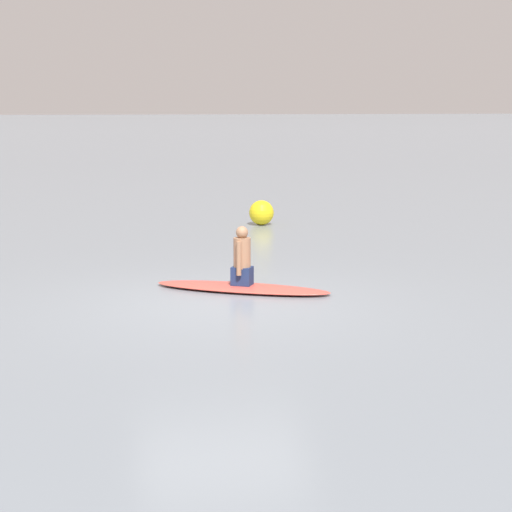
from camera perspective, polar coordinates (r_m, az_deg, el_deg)
name	(u,v)px	position (r m, az deg, el deg)	size (l,w,h in m)	color
ground_plane	(222,304)	(12.96, -2.18, -3.09)	(400.00, 400.00, 0.00)	gray
surfboard	(242,288)	(13.88, -0.89, -2.03)	(2.80, 0.72, 0.09)	#D84C3F
person_paddler	(242,258)	(13.79, -0.89, -0.16)	(0.39, 0.38, 0.92)	navy
buoy_marker	(261,213)	(21.25, 0.35, 2.77)	(0.59, 0.59, 0.59)	yellow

